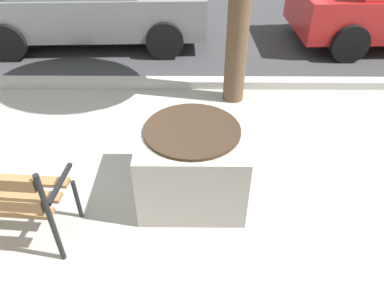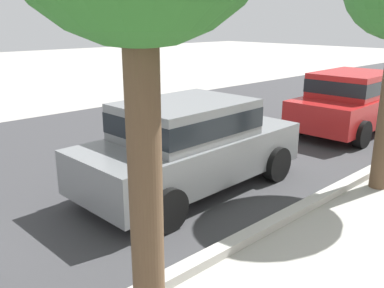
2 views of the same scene
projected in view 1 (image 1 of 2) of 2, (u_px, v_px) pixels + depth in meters
The scene contains 3 objects.
street_surface at pixel (117, 0), 9.27m from camera, with size 60.00×9.00×0.01m, color #38383A.
curb_stone at pixel (65, 82), 5.57m from camera, with size 60.00×0.20×0.12m, color #B2AFA8.
concrete_planter at pixel (192, 162), 3.55m from camera, with size 0.99×0.99×0.78m.
Camera 1 is at (1.99, -2.10, 2.66)m, focal length 34.06 mm.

